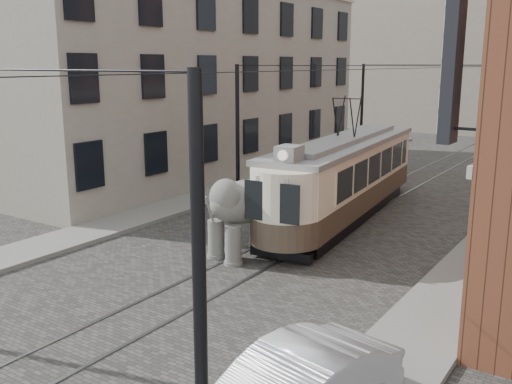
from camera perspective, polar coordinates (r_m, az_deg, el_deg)
The scene contains 8 objects.
ground at distance 18.92m, azimuth 1.53°, elevation -5.96°, with size 120.00×120.00×0.00m, color #464441.
tram_rails at distance 18.92m, azimuth 1.53°, elevation -5.92°, with size 1.54×80.00×0.02m, color slate, non-canonical shape.
sidewalk_right at distance 16.70m, azimuth 19.47°, elevation -9.02°, with size 2.00×60.00×0.15m, color slate.
sidewalk_left at distance 22.87m, azimuth -12.42°, elevation -2.76°, with size 2.00×60.00×0.15m, color slate.
stucco_building at distance 32.51m, azimuth -5.61°, elevation 10.78°, with size 7.00×24.00×10.00m, color gray.
catenary at distance 22.62m, azimuth 7.91°, elevation 4.82°, with size 11.00×30.20×6.00m, color black, non-canonical shape.
tram at distance 22.77m, azimuth 8.86°, elevation 3.27°, with size 2.48×12.01×4.77m, color beige, non-canonical shape.
elephant at distance 18.25m, azimuth -1.04°, elevation -2.19°, with size 2.46×4.46×2.73m, color #605E58, non-canonical shape.
Camera 1 is at (9.51, -15.20, 6.05)m, focal length 40.29 mm.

